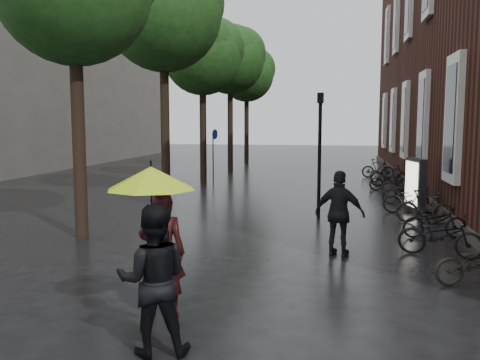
% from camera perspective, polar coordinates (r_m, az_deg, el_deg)
% --- Properties ---
extents(street_trees, '(4.33, 34.03, 8.91)m').
position_cam_1_polar(street_trees, '(21.75, -6.23, 15.56)').
color(street_trees, black).
rests_on(street_trees, ground).
extents(person_burgundy, '(0.78, 0.60, 1.91)m').
position_cam_1_polar(person_burgundy, '(7.74, -8.74, -8.18)').
color(person_burgundy, black).
rests_on(person_burgundy, ground).
extents(person_black, '(1.09, 0.95, 1.91)m').
position_cam_1_polar(person_black, '(6.55, -9.71, -10.97)').
color(person_black, black).
rests_on(person_black, ground).
extents(lime_umbrella, '(1.22, 1.22, 1.79)m').
position_cam_1_polar(lime_umbrella, '(6.93, -9.96, 0.22)').
color(lime_umbrella, black).
rests_on(lime_umbrella, ground).
extents(pedestrian_walking, '(1.18, 0.76, 1.87)m').
position_cam_1_polar(pedestrian_walking, '(11.23, 11.13, -3.73)').
color(pedestrian_walking, black).
rests_on(pedestrian_walking, ground).
extents(parked_bicycles, '(2.10, 18.53, 1.04)m').
position_cam_1_polar(parked_bicycles, '(18.86, 17.97, -1.26)').
color(parked_bicycles, black).
rests_on(parked_bicycles, ground).
extents(ad_lightbox, '(0.27, 1.16, 1.76)m').
position_cam_1_polar(ad_lightbox, '(17.24, 19.09, -0.59)').
color(ad_lightbox, black).
rests_on(ad_lightbox, ground).
extents(lamp_post, '(0.19, 0.19, 3.78)m').
position_cam_1_polar(lamp_post, '(15.49, 8.94, 4.17)').
color(lamp_post, black).
rests_on(lamp_post, ground).
extents(cycle_sign, '(0.14, 0.47, 2.57)m').
position_cam_1_polar(cycle_sign, '(23.95, -2.95, 3.63)').
color(cycle_sign, '#262628').
rests_on(cycle_sign, ground).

